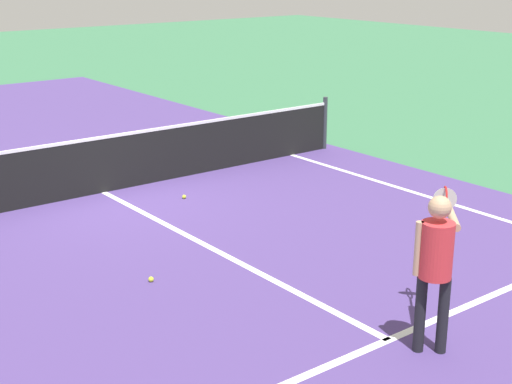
{
  "coord_description": "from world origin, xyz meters",
  "views": [
    {
      "loc": [
        -5.23,
        -10.98,
        3.72
      ],
      "look_at": [
        0.08,
        -4.08,
        1.0
      ],
      "focal_mm": 52.36,
      "sensor_mm": 36.0,
      "label": 1
    }
  ],
  "objects_px": {
    "net": "(102,164)",
    "tennis_ball_near_net": "(184,197)",
    "player_near": "(436,256)",
    "tennis_ball_mid_court": "(151,279)"
  },
  "relations": [
    {
      "from": "net",
      "to": "tennis_ball_mid_court",
      "type": "bearing_deg",
      "value": -108.11
    },
    {
      "from": "player_near",
      "to": "tennis_ball_mid_court",
      "type": "distance_m",
      "value": 3.55
    },
    {
      "from": "player_near",
      "to": "tennis_ball_near_net",
      "type": "bearing_deg",
      "value": 82.92
    },
    {
      "from": "player_near",
      "to": "net",
      "type": "bearing_deg",
      "value": 91.5
    },
    {
      "from": "tennis_ball_mid_court",
      "to": "player_near",
      "type": "bearing_deg",
      "value": -66.29
    },
    {
      "from": "player_near",
      "to": "tennis_ball_mid_court",
      "type": "height_order",
      "value": "player_near"
    },
    {
      "from": "tennis_ball_mid_court",
      "to": "tennis_ball_near_net",
      "type": "relative_size",
      "value": 1.0
    },
    {
      "from": "net",
      "to": "tennis_ball_near_net",
      "type": "relative_size",
      "value": 152.44
    },
    {
      "from": "net",
      "to": "tennis_ball_near_net",
      "type": "distance_m",
      "value": 1.49
    },
    {
      "from": "player_near",
      "to": "tennis_ball_near_net",
      "type": "distance_m",
      "value": 5.79
    }
  ]
}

